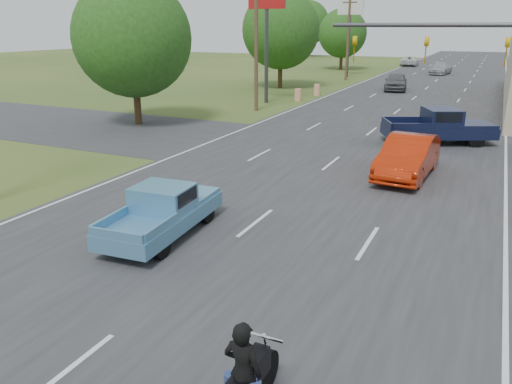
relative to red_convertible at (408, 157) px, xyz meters
The scene contains 22 objects.
ground 15.79m from the red_convertible, 102.58° to the right, with size 200.00×200.00×0.00m, color #355120.
main_road 24.86m from the red_convertible, 97.95° to the left, with size 15.00×180.00×0.02m, color #2D2D30.
cross_road 4.39m from the red_convertible, 142.79° to the left, with size 120.00×10.00×0.02m, color #2D2D30.
utility_pole_5 18.61m from the red_convertible, 135.73° to the left, with size 2.00×0.28×10.00m.
utility_pole_6 39.08m from the red_convertible, 109.46° to the left, with size 2.00×0.28×10.00m.
tree_0 18.57m from the red_convertible, 165.19° to the left, with size 7.14×7.14×8.84m.
tree_1 31.89m from the red_convertible, 122.48° to the left, with size 7.56×7.56×9.36m.
tree_2 53.75m from the red_convertible, 109.21° to the left, with size 6.72×6.72×8.32m.
tree_4 83.69m from the red_convertible, 134.43° to the left, with size 9.24×9.24×11.44m.
tree_6 86.53m from the red_convertible, 112.78° to the left, with size 8.82×8.82×10.92m.
barrel_2 22.11m from the red_convertible, 122.68° to the left, with size 0.56×0.56×1.00m, color orange.
barrel_3 25.43m from the red_convertible, 117.23° to the left, with size 0.56×0.56×1.00m, color orange.
pole_sign_left_near 22.59m from the red_convertible, 130.00° to the left, with size 3.00×0.35×9.20m.
pole_sign_left_far 43.40m from the red_convertible, 108.94° to the left, with size 3.00×0.35×9.20m.
signal_mast 4.90m from the red_convertible, 33.96° to the left, with size 9.12×0.40×7.00m.
red_convertible is the anchor object (origin of this frame).
rider 15.06m from the red_convertible, 89.96° to the right, with size 0.63×0.41×1.73m, color black.
blue_pickup 10.84m from the red_convertible, 120.63° to the right, with size 2.13×4.73×1.53m.
navy_pickup 7.10m from the red_convertible, 85.69° to the left, with size 6.00×4.38×1.86m.
distant_car_grey 29.95m from the red_convertible, 101.47° to the left, with size 2.02×5.02×1.71m, color #57575C.
distant_car_silver 49.01m from the red_convertible, 94.61° to the left, with size 2.02×4.97×1.44m, color #AFAFB4.
distant_car_white 62.78m from the red_convertible, 99.11° to the left, with size 2.47×5.35×1.49m, color silver.
Camera 1 is at (6.35, -5.30, 5.98)m, focal length 35.00 mm.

